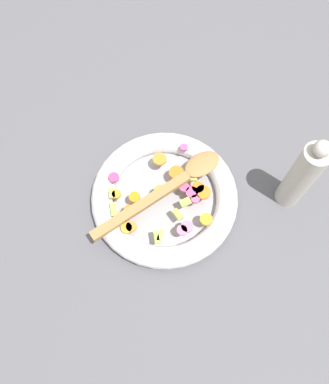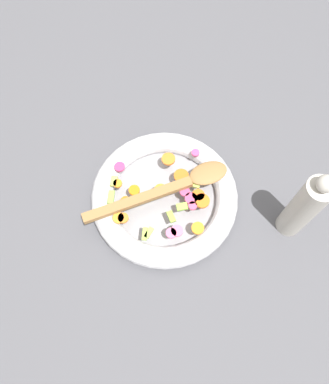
# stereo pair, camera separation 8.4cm
# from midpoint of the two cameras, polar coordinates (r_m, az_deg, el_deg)

# --- Properties ---
(ground_plane) EXTENTS (4.00, 4.00, 0.00)m
(ground_plane) POSITION_cam_midpoint_polar(r_m,az_deg,el_deg) (0.89, 2.70, -1.61)
(ground_plane) COLOR #4C4C51
(skillet) EXTENTS (0.34, 0.34, 0.05)m
(skillet) POSITION_cam_midpoint_polar(r_m,az_deg,el_deg) (0.87, 2.76, -1.06)
(skillet) COLOR gray
(skillet) RESTS_ON ground_plane
(chopped_vegetables) EXTENTS (0.25, 0.24, 0.01)m
(chopped_vegetables) POSITION_cam_midpoint_polar(r_m,az_deg,el_deg) (0.84, 3.04, -0.95)
(chopped_vegetables) COLOR orange
(chopped_vegetables) RESTS_ON skillet
(wooden_spoon) EXTENTS (0.34, 0.06, 0.01)m
(wooden_spoon) POSITION_cam_midpoint_polar(r_m,az_deg,el_deg) (0.84, 4.04, 0.45)
(wooden_spoon) COLOR olive
(wooden_spoon) RESTS_ON chopped_vegetables
(pepper_mill) EXTENTS (0.06, 0.06, 0.24)m
(pepper_mill) POSITION_cam_midpoint_polar(r_m,az_deg,el_deg) (0.83, 23.21, -2.50)
(pepper_mill) COLOR #B2ADA3
(pepper_mill) RESTS_ON ground_plane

